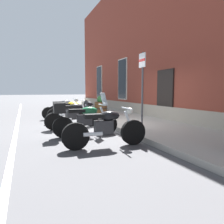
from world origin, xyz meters
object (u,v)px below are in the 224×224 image
(motorcycle_green_touring, at_px, (82,118))
(parking_sign, at_px, (142,80))
(motorcycle_black_sport, at_px, (75,113))
(motorcycle_black_naked, at_px, (106,128))
(motorcycle_grey_naked, at_px, (64,109))
(motorcycle_yellow_naked, at_px, (71,112))
(barrel_planter, at_px, (101,107))

(motorcycle_green_touring, relative_size, parking_sign, 0.83)
(motorcycle_black_sport, height_order, motorcycle_black_naked, motorcycle_black_sport)
(motorcycle_grey_naked, distance_m, motorcycle_yellow_naked, 1.49)
(motorcycle_green_touring, distance_m, motorcycle_black_naked, 1.48)
(motorcycle_yellow_naked, xyz_separation_m, motorcycle_green_touring, (2.81, -0.25, 0.07))
(motorcycle_yellow_naked, xyz_separation_m, motorcycle_black_naked, (4.27, -0.04, -0.00))
(motorcycle_black_naked, distance_m, barrel_planter, 5.95)
(motorcycle_yellow_naked, bearing_deg, motorcycle_black_sport, -5.58)
(barrel_planter, bearing_deg, motorcycle_grey_naked, -93.80)
(parking_sign, bearing_deg, motorcycle_black_sport, -137.01)
(motorcycle_yellow_naked, height_order, motorcycle_black_naked, motorcycle_yellow_naked)
(motorcycle_yellow_naked, bearing_deg, motorcycle_green_touring, -5.17)
(motorcycle_yellow_naked, xyz_separation_m, barrel_planter, (-1.37, 1.84, 0.07))
(motorcycle_yellow_naked, distance_m, motorcycle_green_touring, 2.82)
(motorcycle_black_naked, bearing_deg, parking_sign, 123.60)
(motorcycle_green_touring, relative_size, barrel_planter, 2.04)
(motorcycle_grey_naked, height_order, parking_sign, parking_sign)
(motorcycle_black_sport, relative_size, parking_sign, 0.86)
(motorcycle_yellow_naked, distance_m, barrel_planter, 2.29)
(motorcycle_green_touring, xyz_separation_m, barrel_planter, (-4.18, 2.09, 0.00))
(motorcycle_grey_naked, relative_size, motorcycle_black_sport, 1.02)
(barrel_planter, bearing_deg, motorcycle_green_touring, -26.63)
(motorcycle_green_touring, bearing_deg, motorcycle_black_sport, 175.19)
(parking_sign, height_order, barrel_planter, parking_sign)
(parking_sign, relative_size, barrel_planter, 2.47)
(motorcycle_black_sport, xyz_separation_m, barrel_planter, (-2.68, 1.97, -0.01))
(parking_sign, xyz_separation_m, barrel_planter, (-4.54, 0.23, -1.17))
(motorcycle_yellow_naked, height_order, barrel_planter, barrel_planter)
(motorcycle_yellow_naked, relative_size, motorcycle_black_sport, 0.98)
(motorcycle_grey_naked, xyz_separation_m, parking_sign, (4.67, 1.64, 1.23))
(barrel_planter, bearing_deg, parking_sign, -2.91)
(motorcycle_grey_naked, distance_m, motorcycle_black_naked, 5.76)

